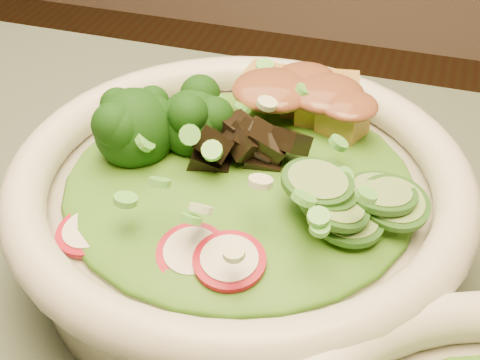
% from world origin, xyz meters
% --- Properties ---
extents(salad_bowl, '(0.30, 0.30, 0.08)m').
position_xyz_m(salad_bowl, '(-0.13, 0.12, 0.79)').
color(salad_bowl, silver).
rests_on(salad_bowl, dining_table).
extents(lettuce_bed, '(0.23, 0.23, 0.03)m').
position_xyz_m(lettuce_bed, '(-0.13, 0.12, 0.82)').
color(lettuce_bed, '#255D13').
rests_on(lettuce_bed, salad_bowl).
extents(broccoli_florets, '(0.10, 0.09, 0.05)m').
position_xyz_m(broccoli_florets, '(-0.20, 0.13, 0.84)').
color(broccoli_florets, black).
rests_on(broccoli_florets, salad_bowl).
extents(radish_slices, '(0.13, 0.06, 0.02)m').
position_xyz_m(radish_slices, '(-0.14, 0.04, 0.82)').
color(radish_slices, maroon).
rests_on(radish_slices, salad_bowl).
extents(cucumber_slices, '(0.09, 0.09, 0.04)m').
position_xyz_m(cucumber_slices, '(-0.06, 0.10, 0.83)').
color(cucumber_slices, '#7CA25A').
rests_on(cucumber_slices, salad_bowl).
extents(mushroom_heap, '(0.09, 0.09, 0.04)m').
position_xyz_m(mushroom_heap, '(-0.13, 0.13, 0.83)').
color(mushroom_heap, black).
rests_on(mushroom_heap, salad_bowl).
extents(tofu_cubes, '(0.11, 0.08, 0.04)m').
position_xyz_m(tofu_cubes, '(-0.11, 0.19, 0.83)').
color(tofu_cubes, '#A98438').
rests_on(tofu_cubes, salad_bowl).
extents(peanut_sauce, '(0.08, 0.06, 0.02)m').
position_xyz_m(peanut_sauce, '(-0.11, 0.19, 0.85)').
color(peanut_sauce, brown).
rests_on(peanut_sauce, tofu_cubes).
extents(scallion_garnish, '(0.22, 0.22, 0.03)m').
position_xyz_m(scallion_garnish, '(-0.13, 0.12, 0.84)').
color(scallion_garnish, '#59BB42').
rests_on(scallion_garnish, salad_bowl).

